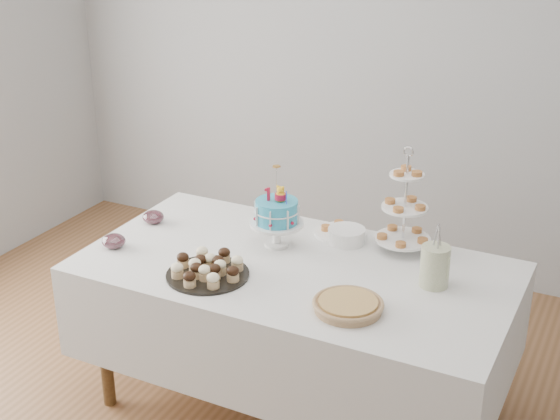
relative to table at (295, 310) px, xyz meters
The scene contains 11 objects.
walls 0.86m from the table, 90.00° to the right, with size 5.04×4.04×2.70m.
table is the anchor object (origin of this frame).
birthday_cake 0.40m from the table, 138.19° to the left, with size 0.25×0.25×0.39m.
cupcake_tray 0.48m from the table, 139.13° to the right, with size 0.36×0.36×0.08m.
pie 0.51m from the table, 36.14° to the right, with size 0.29×0.29×0.05m.
tiered_stand 0.68m from the table, 44.79° to the left, with size 0.26×0.26×0.50m.
plate_stack 0.43m from the table, 71.41° to the left, with size 0.18×0.18×0.07m.
pastry_plate 0.47m from the table, 82.65° to the left, with size 0.25×0.25×0.04m.
jam_bowl_a 0.90m from the table, 166.00° to the right, with size 0.11×0.11×0.07m.
jam_bowl_b 0.89m from the table, behind, with size 0.11×0.11×0.06m.
utensil_pitcher 0.69m from the table, ahead, with size 0.13×0.12×0.28m.
Camera 1 is at (1.33, -2.50, 2.36)m, focal length 50.00 mm.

